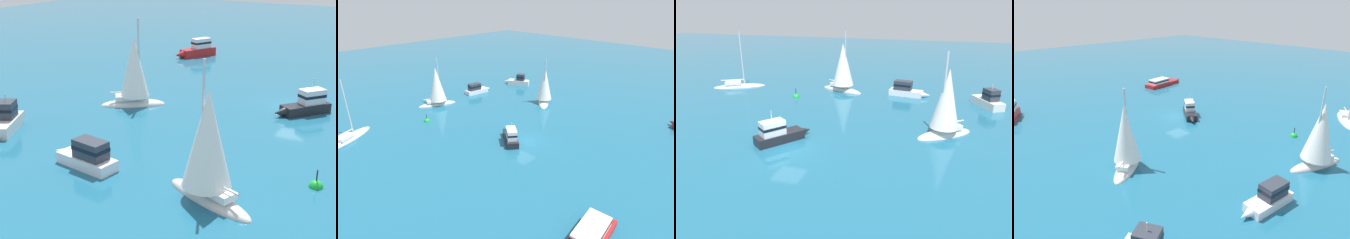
% 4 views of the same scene
% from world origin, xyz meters
% --- Properties ---
extents(ground_plane, '(160.00, 160.00, 0.00)m').
position_xyz_m(ground_plane, '(0.00, 0.00, 0.00)').
color(ground_plane, '#1E607F').
extents(launch, '(8.67, 2.95, 1.39)m').
position_xyz_m(launch, '(-8.96, -14.02, 0.59)').
color(launch, '#B21E1E').
rests_on(launch, ground).
extents(ketch, '(7.04, 4.99, 8.00)m').
position_xyz_m(ketch, '(-15.29, 16.60, 0.13)').
color(ketch, silver).
rests_on(ketch, ground).
extents(launch_1, '(4.07, 4.81, 2.96)m').
position_xyz_m(launch_1, '(-1.27, 1.08, 0.80)').
color(launch_1, black).
rests_on(launch_1, ground).
extents(sloop, '(6.28, 3.64, 8.38)m').
position_xyz_m(sloop, '(-0.54, 18.55, 2.86)').
color(sloop, silver).
rests_on(sloop, ground).
extents(yacht, '(5.52, 4.71, 8.13)m').
position_xyz_m(yacht, '(12.45, 6.35, 2.67)').
color(yacht, silver).
rests_on(yacht, ground).
extents(powerboat, '(5.22, 2.08, 1.89)m').
position_xyz_m(powerboat, '(7.87, 18.56, 0.77)').
color(powerboat, white).
rests_on(powerboat, ground).
extents(channel_buoy, '(0.84, 0.84, 1.50)m').
position_xyz_m(channel_buoy, '(-5.42, 14.07, 0.01)').
color(channel_buoy, green).
rests_on(channel_buoy, ground).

